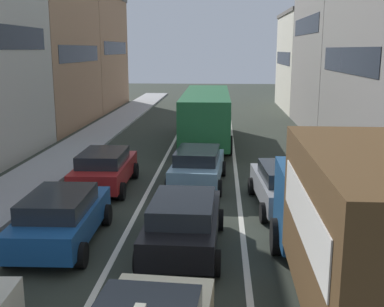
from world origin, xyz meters
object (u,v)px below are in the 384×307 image
Objects in this scene: sedan_centre_lane_second at (183,222)px; wagon_left_lane_second at (61,217)px; sedan_right_lane_behind_truck at (285,185)px; removalist_box_truck at (358,224)px; hatchback_centre_lane_third at (198,166)px; sedan_left_lane_third at (105,168)px; bus_mid_queue_primary at (206,112)px.

wagon_left_lane_second is (-3.37, 0.19, 0.00)m from sedan_centre_lane_second.
sedan_centre_lane_second is at bearing 135.70° from sedan_right_lane_behind_truck.
removalist_box_truck is 7.80m from wagon_left_lane_second.
hatchback_centre_lane_third and sedan_left_lane_third have the same top height.
removalist_box_truck is 18.35m from bus_mid_queue_primary.
sedan_centre_lane_second and wagon_left_lane_second have the same top height.
removalist_box_truck is 1.76× the size of hatchback_centre_lane_third.
wagon_left_lane_second is at bearing -179.63° from sedan_left_lane_third.
sedan_right_lane_behind_truck is at bearing -106.88° from sedan_left_lane_third.
sedan_centre_lane_second is 4.85m from sedan_right_lane_behind_truck.
sedan_centre_lane_second is 3.38m from wagon_left_lane_second.
removalist_box_truck is 0.73× the size of bus_mid_queue_primary.
sedan_centre_lane_second and hatchback_centre_lane_third have the same top height.
sedan_centre_lane_second is 1.00× the size of wagon_left_lane_second.
sedan_right_lane_behind_truck is (3.14, 3.69, 0.00)m from sedan_centre_lane_second.
sedan_left_lane_third is at bearing 70.09° from sedan_right_lane_behind_truck.
sedan_right_lane_behind_truck is at bearing -39.06° from sedan_centre_lane_second.
sedan_right_lane_behind_truck is at bearing 4.66° from removalist_box_truck.
wagon_left_lane_second is 5.40m from sedan_left_lane_third.
removalist_box_truck is 1.79× the size of sedan_left_lane_third.
sedan_centre_lane_second is 6.23m from hatchback_centre_lane_third.
sedan_centre_lane_second is at bearing -94.63° from wagon_left_lane_second.
wagon_left_lane_second is at bearing 166.20° from bus_mid_queue_primary.
hatchback_centre_lane_third is at bearing -80.76° from sedan_left_lane_third.
wagon_left_lane_second is 0.41× the size of bus_mid_queue_primary.
sedan_centre_lane_second is at bearing 179.05° from bus_mid_queue_primary.
sedan_centre_lane_second is 14.98m from bus_mid_queue_primary.
bus_mid_queue_primary is (3.60, 9.36, 0.96)m from sedan_left_lane_third.
removalist_box_truck is 10.01m from hatchback_centre_lane_third.
sedan_left_lane_third is (-3.55, -0.63, 0.00)m from hatchback_centre_lane_third.
removalist_box_truck reaches higher than sedan_centre_lane_second.
sedan_centre_lane_second and sedan_left_lane_third have the same top height.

